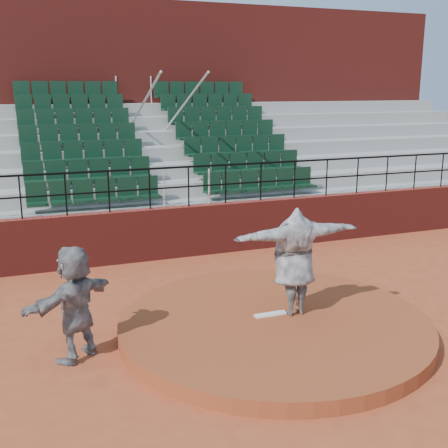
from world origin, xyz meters
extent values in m
plane|color=#AA4726|center=(0.00, 0.00, 0.00)|extent=(90.00, 90.00, 0.00)
cylinder|color=#954121|center=(0.00, 0.00, 0.12)|extent=(5.50, 5.50, 0.25)
cube|color=white|center=(0.00, 0.15, 0.27)|extent=(0.60, 0.15, 0.03)
cube|color=maroon|center=(0.00, 5.00, 0.65)|extent=(24.00, 0.30, 1.30)
cylinder|color=black|center=(0.00, 5.00, 2.30)|extent=(24.00, 0.05, 0.05)
cylinder|color=black|center=(0.00, 5.00, 1.80)|extent=(24.00, 0.04, 0.04)
cylinder|color=black|center=(-4.00, 5.00, 1.80)|extent=(0.04, 0.04, 1.00)
cylinder|color=black|center=(-3.00, 5.00, 1.80)|extent=(0.04, 0.04, 1.00)
cylinder|color=black|center=(-2.00, 5.00, 1.80)|extent=(0.04, 0.04, 1.00)
cylinder|color=black|center=(-1.00, 5.00, 1.80)|extent=(0.04, 0.04, 1.00)
cylinder|color=black|center=(0.00, 5.00, 1.80)|extent=(0.04, 0.04, 1.00)
cylinder|color=black|center=(1.00, 5.00, 1.80)|extent=(0.04, 0.04, 1.00)
cylinder|color=black|center=(2.00, 5.00, 1.80)|extent=(0.04, 0.04, 1.00)
cylinder|color=black|center=(3.00, 5.00, 1.80)|extent=(0.04, 0.04, 1.00)
cylinder|color=black|center=(4.00, 5.00, 1.80)|extent=(0.04, 0.04, 1.00)
cylinder|color=black|center=(5.00, 5.00, 1.80)|extent=(0.04, 0.04, 1.00)
cylinder|color=black|center=(6.00, 5.00, 1.80)|extent=(0.04, 0.04, 1.00)
cylinder|color=black|center=(7.00, 5.00, 1.80)|extent=(0.04, 0.04, 1.00)
cylinder|color=black|center=(8.00, 5.00, 1.80)|extent=(0.04, 0.04, 1.00)
cube|color=#989993|center=(0.00, 5.58, 0.65)|extent=(24.00, 0.85, 1.30)
cube|color=black|center=(-2.25, 5.59, 1.66)|extent=(3.30, 0.48, 0.72)
cube|color=black|center=(2.25, 5.59, 1.66)|extent=(3.30, 0.48, 0.72)
cube|color=#989993|center=(0.00, 6.43, 0.85)|extent=(24.00, 0.85, 1.70)
cube|color=black|center=(-2.25, 6.44, 2.06)|extent=(3.30, 0.48, 0.72)
cube|color=black|center=(2.25, 6.44, 2.06)|extent=(3.30, 0.48, 0.72)
cube|color=#989993|center=(0.00, 7.28, 1.05)|extent=(24.00, 0.85, 2.10)
cube|color=black|center=(-2.25, 7.29, 2.46)|extent=(3.30, 0.48, 0.72)
cube|color=black|center=(2.25, 7.29, 2.46)|extent=(3.30, 0.48, 0.72)
cube|color=#989993|center=(0.00, 8.12, 1.25)|extent=(24.00, 0.85, 2.50)
cube|color=black|center=(-2.25, 8.13, 2.86)|extent=(3.30, 0.48, 0.72)
cube|color=black|center=(2.25, 8.13, 2.86)|extent=(3.30, 0.48, 0.72)
cube|color=#989993|center=(0.00, 8.97, 1.45)|extent=(24.00, 0.85, 2.90)
cube|color=black|center=(-2.25, 8.98, 3.26)|extent=(3.30, 0.48, 0.72)
cube|color=black|center=(2.25, 8.98, 3.26)|extent=(3.30, 0.48, 0.72)
cube|color=#989993|center=(0.00, 9.82, 1.65)|extent=(24.00, 0.85, 3.30)
cube|color=black|center=(-2.25, 9.83, 3.66)|extent=(3.30, 0.48, 0.72)
cube|color=black|center=(2.25, 9.83, 3.66)|extent=(3.30, 0.48, 0.72)
cube|color=#989993|center=(0.00, 10.68, 1.85)|extent=(24.00, 0.85, 3.70)
cube|color=black|center=(-2.25, 10.69, 4.06)|extent=(3.30, 0.48, 0.72)
cube|color=black|center=(2.25, 10.69, 4.06)|extent=(3.30, 0.48, 0.72)
cylinder|color=silver|center=(-0.60, 8.12, 3.40)|extent=(0.06, 5.97, 2.46)
cylinder|color=silver|center=(0.60, 8.12, 3.40)|extent=(0.06, 5.97, 2.46)
cube|color=maroon|center=(0.00, 12.60, 3.55)|extent=(24.00, 3.00, 7.10)
imported|color=black|center=(0.42, 0.09, 1.23)|extent=(2.42, 0.68, 1.96)
imported|color=black|center=(-3.38, 0.22, 0.94)|extent=(1.73, 1.48, 1.87)
camera|label=1|loc=(-4.14, -8.34, 4.24)|focal=45.00mm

